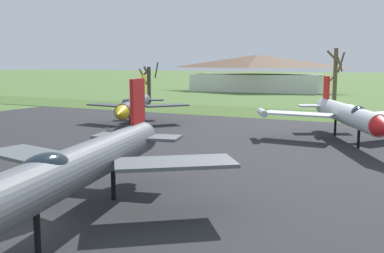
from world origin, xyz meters
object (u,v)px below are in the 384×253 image
(jet_fighter_front_right, at_px, (134,105))
(jet_fighter_rear_right, at_px, (349,115))
(info_placard_front_right, at_px, (109,132))
(jet_fighter_rear_left, at_px, (74,168))
(visitor_building, at_px, (257,73))

(jet_fighter_front_right, relative_size, jet_fighter_rear_right, 0.90)
(info_placard_front_right, relative_size, jet_fighter_rear_right, 0.06)
(jet_fighter_front_right, relative_size, jet_fighter_rear_left, 0.82)
(jet_fighter_front_right, bearing_deg, jet_fighter_rear_left, -60.80)
(jet_fighter_rear_left, bearing_deg, jet_fighter_rear_right, 74.88)
(info_placard_front_right, relative_size, jet_fighter_rear_left, 0.06)
(info_placard_front_right, height_order, visitor_building, visitor_building)
(visitor_building, bearing_deg, jet_fighter_front_right, -82.99)
(jet_fighter_rear_left, height_order, visitor_building, visitor_building)
(jet_fighter_rear_left, relative_size, visitor_building, 0.58)
(jet_fighter_front_right, height_order, jet_fighter_rear_right, jet_fighter_rear_right)
(jet_fighter_rear_left, xyz_separation_m, visitor_building, (-21.46, 85.35, 1.64))
(jet_fighter_front_right, xyz_separation_m, info_placard_front_right, (2.69, -7.82, -1.47))
(info_placard_front_right, xyz_separation_m, jet_fighter_rear_right, (18.04, 7.39, 1.63))
(jet_fighter_rear_left, bearing_deg, info_placard_front_right, 123.27)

